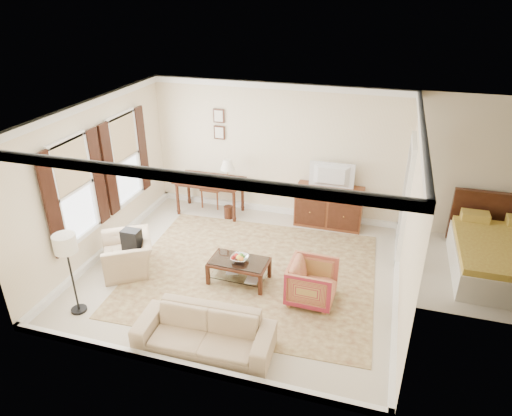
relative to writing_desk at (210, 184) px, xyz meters
The scene contains 21 objects.
room_shell 3.03m from the writing_desk, 55.69° to the right, with size 5.51×5.01×2.91m.
annex_bedroom 5.95m from the writing_desk, ahead, with size 3.00×2.70×2.90m.
window_front 3.15m from the writing_desk, 115.75° to the right, with size 0.12×1.56×1.80m, color #CCB284, non-canonical shape.
window_rear 1.93m from the writing_desk, 139.38° to the right, with size 0.12×1.56×1.80m, color #CCB284, non-canonical shape.
doorway 4.14m from the writing_desk, ahead, with size 0.10×1.12×2.25m, color white, non-canonical shape.
rug 2.69m from the writing_desk, 51.87° to the right, with size 4.29×3.68×0.01m, color brown.
writing_desk is the anchor object (origin of this frame).
desk_chair 0.40m from the writing_desk, 104.28° to the left, with size 0.45×0.45×1.05m, color brown, non-canonical shape.
desk_lamp 0.56m from the writing_desk, ahead, with size 0.32×0.32×0.50m, color silver, non-canonical shape.
framed_prints 1.32m from the writing_desk, 77.23° to the left, with size 0.25×0.04×0.68m, color #3F1D12, non-canonical shape.
sideboard 2.65m from the writing_desk, ahead, with size 1.40×0.54×0.86m, color brown.
tv 2.70m from the writing_desk, ahead, with size 0.88×0.51×0.12m, color black.
coffee_table 2.79m from the writing_desk, 58.09° to the right, with size 1.02×0.62×0.43m.
fruit_bowl 2.78m from the writing_desk, 57.83° to the right, with size 0.42×0.42×0.10m, color silver.
book_a 2.67m from the writing_desk, 62.22° to the right, with size 0.28×0.04×0.38m, color brown.
book_b 2.99m from the writing_desk, 56.33° to the right, with size 0.28×0.03×0.38m, color brown.
striped_armchair 3.75m from the writing_desk, 42.29° to the right, with size 0.75×0.70×0.77m, color maroon.
club_armchair 2.65m from the writing_desk, 102.48° to the right, with size 0.98×0.63×0.85m, color tan.
backpack 2.59m from the writing_desk, 100.28° to the right, with size 0.32×0.22×0.40m, color black.
sofa 4.32m from the writing_desk, 69.42° to the right, with size 1.95×0.57×0.76m, color tan.
floor_lamp 3.94m from the writing_desk, 100.74° to the right, with size 0.34×0.34×1.38m.
Camera 1 is at (2.24, -6.55, 4.70)m, focal length 32.00 mm.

